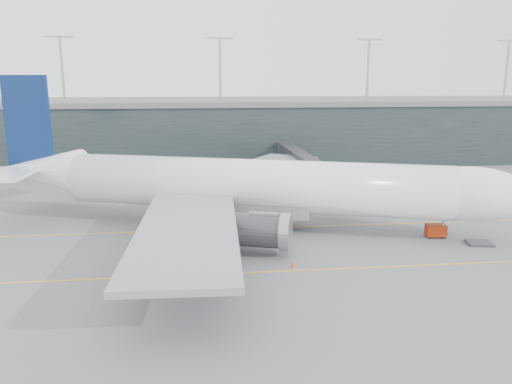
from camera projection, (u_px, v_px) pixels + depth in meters
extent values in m
plane|color=#5E5E63|center=(202.00, 222.00, 72.19)|extent=(320.00, 320.00, 0.00)
cube|color=gold|center=(202.00, 230.00, 68.31)|extent=(160.00, 0.25, 0.02)
cube|color=gold|center=(203.00, 275.00, 52.81)|extent=(160.00, 0.25, 0.02)
cube|color=gold|center=(228.00, 191.00, 92.10)|extent=(0.25, 60.00, 0.02)
cube|color=black|center=(200.00, 132.00, 126.82)|extent=(240.00, 35.00, 14.00)
cube|color=slate|center=(199.00, 102.00, 125.13)|extent=(240.00, 36.00, 1.20)
cylinder|color=#9E9EA3|center=(62.00, 71.00, 110.54)|extent=(0.60, 0.60, 14.00)
cylinder|color=#9E9EA3|center=(220.00, 71.00, 114.34)|extent=(0.60, 0.60, 14.00)
cylinder|color=#9E9EA3|center=(368.00, 71.00, 118.14)|extent=(0.60, 0.60, 14.00)
cylinder|color=#9E9EA3|center=(506.00, 71.00, 121.94)|extent=(0.60, 0.60, 14.00)
cylinder|color=white|center=(254.00, 185.00, 68.44)|extent=(51.93, 22.92, 7.05)
ellipsoid|color=white|center=(470.00, 194.00, 62.95)|extent=(16.26, 11.29, 7.05)
cone|color=white|center=(42.00, 171.00, 74.64)|extent=(13.99, 10.31, 6.77)
cube|color=gray|center=(246.00, 204.00, 69.27)|extent=(19.06, 11.05, 2.27)
cube|color=black|center=(507.00, 187.00, 61.84)|extent=(3.44, 4.02, 0.91)
cube|color=gray|center=(188.00, 228.00, 52.53)|extent=(11.41, 33.33, 0.63)
cylinder|color=#3B3A40|center=(254.00, 230.00, 58.35)|extent=(8.80, 6.25, 3.98)
cube|color=gray|center=(256.00, 170.00, 86.19)|extent=(26.95, 33.06, 0.63)
cylinder|color=#3B3A40|center=(282.00, 190.00, 78.99)|extent=(8.80, 6.25, 3.98)
cube|color=#0A1F53|center=(27.00, 122.00, 73.39)|extent=(7.21, 2.83, 13.65)
cube|color=white|center=(7.00, 174.00, 68.77)|extent=(6.79, 10.55, 0.40)
cube|color=white|center=(59.00, 160.00, 80.71)|extent=(10.83, 11.99, 0.40)
cylinder|color=black|center=(442.00, 234.00, 64.71)|extent=(1.33, 0.82, 1.25)
cylinder|color=#9E9EA3|center=(443.00, 227.00, 64.52)|extent=(0.34, 0.34, 2.96)
cylinder|color=black|center=(211.00, 231.00, 65.30)|extent=(1.58, 1.00, 1.48)
cylinder|color=black|center=(232.00, 210.00, 75.72)|extent=(1.58, 1.00, 1.48)
cube|color=#2C2C31|center=(340.00, 185.00, 73.62)|extent=(3.24, 3.61, 2.72)
cube|color=#2C2C31|center=(325.00, 175.00, 81.39)|extent=(2.90, 12.71, 2.43)
cube|color=#2C2C31|center=(306.00, 163.00, 93.57)|extent=(3.14, 12.72, 2.53)
cube|color=#2C2C31|center=(291.00, 153.00, 105.74)|extent=(3.39, 12.73, 2.62)
cylinder|color=#9E9EA3|center=(323.00, 192.00, 82.72)|extent=(0.49, 0.49, 3.69)
cube|color=#3B3A40|center=(323.00, 201.00, 83.05)|extent=(2.00, 1.53, 0.68)
cylinder|color=#2C2C31|center=(291.00, 148.00, 112.57)|extent=(3.89, 3.89, 2.91)
cylinder|color=#2C2C31|center=(291.00, 162.00, 113.26)|extent=(1.75, 1.75, 3.50)
cube|color=#A12A0B|center=(436.00, 230.00, 65.06)|extent=(2.65, 1.85, 1.47)
cylinder|color=black|center=(430.00, 237.00, 64.67)|extent=(0.47, 0.22, 0.45)
cylinder|color=black|center=(444.00, 237.00, 64.68)|extent=(0.47, 0.22, 0.45)
cylinder|color=black|center=(427.00, 234.00, 65.78)|extent=(0.47, 0.22, 0.45)
cylinder|color=black|center=(441.00, 234.00, 65.78)|extent=(0.47, 0.22, 0.45)
cube|color=#38383D|center=(479.00, 243.00, 62.45)|extent=(3.42, 2.94, 0.30)
cube|color=#3B3A40|center=(162.00, 204.00, 81.91)|extent=(2.20, 1.79, 0.21)
cube|color=#9DA2A9|center=(162.00, 198.00, 81.70)|extent=(1.77, 1.66, 1.60)
cube|color=navy|center=(161.00, 193.00, 81.51)|extent=(1.82, 1.72, 0.09)
cube|color=#3B3A40|center=(195.00, 203.00, 82.33)|extent=(2.48, 2.17, 0.21)
cube|color=#9DA2A8|center=(195.00, 198.00, 82.12)|extent=(2.04, 1.96, 1.59)
cube|color=navy|center=(195.00, 193.00, 81.94)|extent=(2.11, 2.03, 0.08)
cube|color=#3B3A40|center=(194.00, 204.00, 82.11)|extent=(2.33, 2.07, 0.20)
cube|color=silver|center=(193.00, 198.00, 81.91)|extent=(1.93, 1.86, 1.48)
cube|color=navy|center=(193.00, 194.00, 81.74)|extent=(1.99, 1.92, 0.08)
cone|color=#FA420D|center=(441.00, 226.00, 69.07)|extent=(0.46, 0.46, 0.74)
cone|color=#D9520C|center=(293.00, 264.00, 54.83)|extent=(0.49, 0.49, 0.79)
cone|color=orange|center=(265.00, 199.00, 84.49)|extent=(0.44, 0.44, 0.69)
cone|color=orange|center=(140.00, 245.00, 61.29)|extent=(0.39, 0.39, 0.63)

